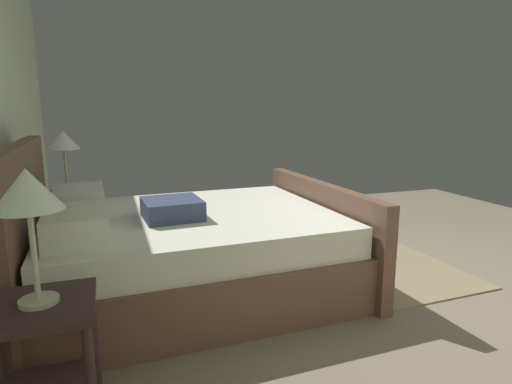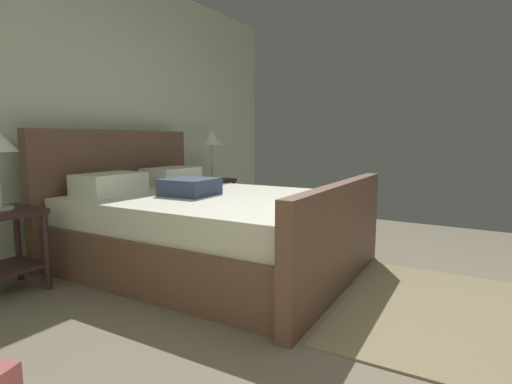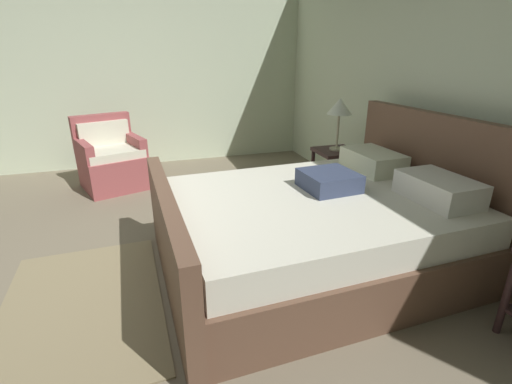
# 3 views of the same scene
# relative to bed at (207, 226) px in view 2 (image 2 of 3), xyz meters

# --- Properties ---
(ground_plane) EXTENTS (6.25, 6.13, 0.02)m
(ground_plane) POSITION_rel_bed_xyz_m (-0.34, -1.80, -0.36)
(ground_plane) COLOR #7B6E5A
(wall_back) EXTENTS (6.37, 0.12, 2.80)m
(wall_back) POSITION_rel_bed_xyz_m (-0.34, 1.33, 1.05)
(wall_back) COLOR silver
(wall_back) RESTS_ON ground
(bed) EXTENTS (1.93, 2.40, 1.18)m
(bed) POSITION_rel_bed_xyz_m (0.00, 0.00, 0.00)
(bed) COLOR brown
(bed) RESTS_ON ground
(nightstand_right) EXTENTS (0.44, 0.44, 0.60)m
(nightstand_right) POSITION_rel_bed_xyz_m (1.25, 0.91, 0.06)
(nightstand_right) COLOR #352223
(nightstand_right) RESTS_ON ground
(table_lamp_right) EXTENTS (0.30, 0.30, 0.60)m
(table_lamp_right) POSITION_rel_bed_xyz_m (1.25, 0.91, 0.74)
(table_lamp_right) COLOR #B7B293
(table_lamp_right) RESTS_ON nightstand_right
(nightstand_left) EXTENTS (0.44, 0.44, 0.60)m
(nightstand_left) POSITION_rel_bed_xyz_m (-1.24, 0.83, 0.06)
(nightstand_left) COLOR #352223
(nightstand_left) RESTS_ON ground
(area_rug) EXTENTS (1.65, 1.10, 0.01)m
(area_rug) POSITION_rel_bed_xyz_m (0.00, -1.80, -0.34)
(area_rug) COLOR #8C7C5A
(area_rug) RESTS_ON ground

